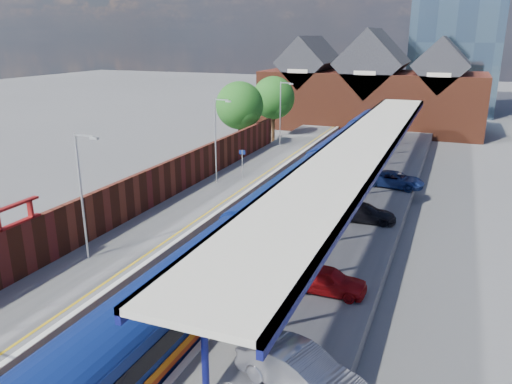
% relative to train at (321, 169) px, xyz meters
% --- Properties ---
extents(ground, '(240.00, 240.00, 0.00)m').
position_rel_train_xyz_m(ground, '(-1.49, 4.53, -2.12)').
color(ground, '#5B5B5E').
rests_on(ground, ground).
extents(ballast_bed, '(6.00, 76.00, 0.06)m').
position_rel_train_xyz_m(ballast_bed, '(-1.49, -5.47, -2.09)').
color(ballast_bed, '#473D33').
rests_on(ballast_bed, ground).
extents(rails, '(4.51, 76.00, 0.14)m').
position_rel_train_xyz_m(rails, '(-1.49, -5.47, -2.00)').
color(rails, slate).
rests_on(rails, ground).
extents(left_platform, '(5.00, 76.00, 1.00)m').
position_rel_train_xyz_m(left_platform, '(-6.99, -5.47, -1.62)').
color(left_platform, '#565659').
rests_on(left_platform, ground).
extents(right_platform, '(6.00, 76.00, 1.00)m').
position_rel_train_xyz_m(right_platform, '(4.51, -5.47, -1.62)').
color(right_platform, '#565659').
rests_on(right_platform, ground).
extents(coping_left, '(0.30, 76.00, 0.05)m').
position_rel_train_xyz_m(coping_left, '(-4.64, -5.47, -1.10)').
color(coping_left, silver).
rests_on(coping_left, left_platform).
extents(coping_right, '(0.30, 76.00, 0.05)m').
position_rel_train_xyz_m(coping_right, '(1.66, -5.47, -1.10)').
color(coping_right, silver).
rests_on(coping_right, right_platform).
extents(yellow_line, '(0.14, 76.00, 0.01)m').
position_rel_train_xyz_m(yellow_line, '(-5.24, -5.47, -1.12)').
color(yellow_line, yellow).
rests_on(yellow_line, left_platform).
extents(train, '(3.01, 65.93, 3.45)m').
position_rel_train_xyz_m(train, '(0.00, 0.00, 0.00)').
color(train, navy).
rests_on(train, ground).
extents(canopy, '(4.50, 52.00, 4.48)m').
position_rel_train_xyz_m(canopy, '(3.99, -3.52, 3.13)').
color(canopy, '#0F135A').
rests_on(canopy, right_platform).
extents(lamp_post_b, '(1.48, 0.18, 7.00)m').
position_rel_train_xyz_m(lamp_post_b, '(-7.86, -19.47, 2.87)').
color(lamp_post_b, '#A5A8AA').
rests_on(lamp_post_b, left_platform).
extents(lamp_post_c, '(1.48, 0.18, 7.00)m').
position_rel_train_xyz_m(lamp_post_c, '(-7.86, -3.47, 2.87)').
color(lamp_post_c, '#A5A8AA').
rests_on(lamp_post_c, left_platform).
extents(lamp_post_d, '(1.48, 0.18, 7.00)m').
position_rel_train_xyz_m(lamp_post_d, '(-7.86, 12.53, 2.87)').
color(lamp_post_d, '#A5A8AA').
rests_on(lamp_post_d, left_platform).
extents(platform_sign, '(0.55, 0.08, 2.50)m').
position_rel_train_xyz_m(platform_sign, '(-6.49, -1.47, 0.57)').
color(platform_sign, '#A5A8AA').
rests_on(platform_sign, left_platform).
extents(brick_wall, '(0.35, 50.00, 3.86)m').
position_rel_train_xyz_m(brick_wall, '(-9.59, -11.93, 0.33)').
color(brick_wall, '#5C2718').
rests_on(brick_wall, left_platform).
extents(station_building, '(30.00, 12.12, 13.78)m').
position_rel_train_xyz_m(station_building, '(-1.49, 32.53, 3.33)').
color(station_building, '#5C2718').
rests_on(station_building, ground).
extents(tree_near, '(5.20, 5.20, 8.10)m').
position_rel_train_xyz_m(tree_near, '(-11.84, 10.44, 3.23)').
color(tree_near, '#382314').
rests_on(tree_near, ground).
extents(tree_far, '(5.20, 5.20, 8.10)m').
position_rel_train_xyz_m(tree_far, '(-10.84, 18.44, 3.23)').
color(tree_far, '#382314').
rests_on(tree_far, ground).
extents(parked_car_red, '(3.84, 1.57, 1.31)m').
position_rel_train_xyz_m(parked_car_red, '(5.20, -18.33, -0.47)').
color(parked_car_red, '#A50D10').
rests_on(parked_car_red, right_platform).
extents(parked_car_silver, '(4.93, 2.97, 1.53)m').
position_rel_train_xyz_m(parked_car_silver, '(6.07, -25.42, -0.35)').
color(parked_car_silver, '#ABABB0').
rests_on(parked_car_silver, right_platform).
extents(parked_car_dark, '(4.20, 1.87, 1.20)m').
position_rel_train_xyz_m(parked_car_dark, '(5.13, -8.01, -0.52)').
color(parked_car_dark, black).
rests_on(parked_car_dark, right_platform).
extents(parked_car_blue, '(4.82, 2.74, 1.27)m').
position_rel_train_xyz_m(parked_car_blue, '(6.04, 0.75, -0.49)').
color(parked_car_blue, navy).
rests_on(parked_car_blue, right_platform).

